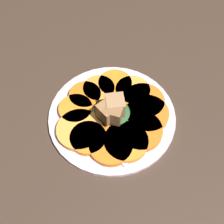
% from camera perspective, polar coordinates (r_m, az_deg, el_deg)
% --- Properties ---
extents(table_slab, '(1.20, 1.20, 0.02)m').
position_cam_1_polar(table_slab, '(0.64, -0.00, -1.50)').
color(table_slab, '#38281E').
rests_on(table_slab, ground).
extents(plate, '(0.28, 0.28, 0.01)m').
position_cam_1_polar(plate, '(0.63, -0.00, -0.78)').
color(plate, silver).
rests_on(plate, table_slab).
extents(carrot_slice_0, '(0.08, 0.08, 0.01)m').
position_cam_1_polar(carrot_slice_0, '(0.59, -4.85, -5.31)').
color(carrot_slice_0, orange).
rests_on(carrot_slice_0, plate).
extents(carrot_slice_1, '(0.09, 0.09, 0.01)m').
position_cam_1_polar(carrot_slice_1, '(0.58, -0.24, -6.73)').
color(carrot_slice_1, orange).
rests_on(carrot_slice_1, plate).
extents(carrot_slice_2, '(0.09, 0.09, 0.01)m').
position_cam_1_polar(carrot_slice_2, '(0.58, 2.84, -5.99)').
color(carrot_slice_2, orange).
rests_on(carrot_slice_2, plate).
extents(carrot_slice_3, '(0.10, 0.10, 0.01)m').
position_cam_1_polar(carrot_slice_3, '(0.60, 5.66, -3.76)').
color(carrot_slice_3, orange).
rests_on(carrot_slice_3, plate).
extents(carrot_slice_4, '(0.10, 0.10, 0.01)m').
position_cam_1_polar(carrot_slice_4, '(0.62, 7.13, -0.35)').
color(carrot_slice_4, orange).
rests_on(carrot_slice_4, plate).
extents(carrot_slice_5, '(0.10, 0.10, 0.01)m').
position_cam_1_polar(carrot_slice_5, '(0.64, 6.36, 2.17)').
color(carrot_slice_5, orange).
rests_on(carrot_slice_5, plate).
extents(carrot_slice_6, '(0.08, 0.08, 0.01)m').
position_cam_1_polar(carrot_slice_6, '(0.66, 4.22, 4.32)').
color(carrot_slice_6, orange).
rests_on(carrot_slice_6, plate).
extents(carrot_slice_7, '(0.08, 0.08, 0.01)m').
position_cam_1_polar(carrot_slice_7, '(0.67, 0.61, 5.72)').
color(carrot_slice_7, orange).
rests_on(carrot_slice_7, plate).
extents(carrot_slice_8, '(0.07, 0.07, 0.01)m').
position_cam_1_polar(carrot_slice_8, '(0.66, -2.69, 4.67)').
color(carrot_slice_8, orange).
rests_on(carrot_slice_8, plate).
extents(carrot_slice_9, '(0.07, 0.07, 0.01)m').
position_cam_1_polar(carrot_slice_9, '(0.65, -5.48, 3.37)').
color(carrot_slice_9, orange).
rests_on(carrot_slice_9, plate).
extents(carrot_slice_10, '(0.08, 0.08, 0.01)m').
position_cam_1_polar(carrot_slice_10, '(0.63, -7.39, 0.59)').
color(carrot_slice_10, orange).
rests_on(carrot_slice_10, plate).
extents(carrot_slice_11, '(0.10, 0.10, 0.01)m').
position_cam_1_polar(carrot_slice_11, '(0.60, -6.58, -3.59)').
color(carrot_slice_11, '#F99438').
rests_on(carrot_slice_11, plate).
extents(center_pile, '(0.08, 0.08, 0.06)m').
position_cam_1_polar(center_pile, '(0.60, -0.05, 0.30)').
color(center_pile, '#235128').
rests_on(center_pile, plate).
extents(fork, '(0.18, 0.09, 0.00)m').
position_cam_1_polar(fork, '(0.60, -3.63, -4.20)').
color(fork, '#B2B2B7').
rests_on(fork, plate).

